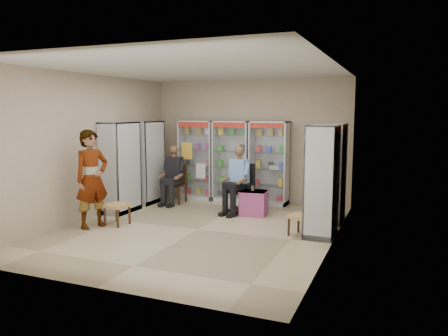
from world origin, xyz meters
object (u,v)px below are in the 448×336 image
at_px(cabinet_back_right, 269,163).
at_px(seated_shopkeeper, 240,182).
at_px(standing_man, 92,179).
at_px(cabinet_left_near, 120,167).
at_px(woven_stool_a, 301,225).
at_px(woven_stool_b, 117,214).
at_px(cabinet_right_far, 331,173).
at_px(pink_trunk, 254,203).
at_px(cabinet_back_left, 198,160).
at_px(wooden_chair, 176,184).
at_px(cabinet_left_far, 147,162).
at_px(cabinet_back_mid, 232,161).
at_px(office_chair, 241,188).
at_px(cabinet_right_near, 322,181).

xyz_separation_m(cabinet_back_right, seated_shopkeeper, (-0.33, -1.15, -0.31)).
bearing_deg(standing_man, cabinet_back_right, -16.85).
relative_size(cabinet_left_near, woven_stool_a, 5.26).
bearing_deg(seated_shopkeeper, woven_stool_b, -117.74).
height_order(cabinet_right_far, woven_stool_a, cabinet_right_far).
height_order(cabinet_left_near, pink_trunk, cabinet_left_near).
height_order(cabinet_back_left, cabinet_right_far, same).
relative_size(wooden_chair, woven_stool_b, 2.23).
xyz_separation_m(cabinet_left_far, cabinet_left_near, (0.00, -1.10, 0.00)).
bearing_deg(cabinet_back_right, wooden_chair, -161.25).
xyz_separation_m(cabinet_back_mid, woven_stool_a, (2.25, -2.41, -0.81)).
relative_size(cabinet_left_far, office_chair, 1.83).
height_order(cabinet_back_right, wooden_chair, cabinet_back_right).
xyz_separation_m(cabinet_back_left, wooden_chair, (-0.25, -0.73, -0.53)).
bearing_deg(wooden_chair, pink_trunk, -12.30).
relative_size(cabinet_right_near, pink_trunk, 3.66).
distance_m(seated_shopkeeper, woven_stool_b, 2.71).
height_order(cabinet_right_near, seated_shopkeeper, cabinet_right_near).
distance_m(wooden_chair, standing_man, 2.68).
relative_size(cabinet_back_right, standing_man, 1.06).
distance_m(cabinet_right_near, cabinet_left_near, 4.46).
distance_m(cabinet_right_far, office_chair, 2.01).
relative_size(cabinet_left_far, seated_shopkeeper, 1.44).
distance_m(pink_trunk, woven_stool_b, 2.89).
bearing_deg(cabinet_back_left, pink_trunk, -32.10).
relative_size(cabinet_back_mid, woven_stool_a, 5.26).
relative_size(woven_stool_a, standing_man, 0.20).
distance_m(wooden_chair, woven_stool_a, 3.85).
xyz_separation_m(cabinet_left_near, woven_stool_a, (4.13, -0.38, -0.81)).
height_order(cabinet_back_left, office_chair, cabinet_back_left).
bearing_deg(pink_trunk, cabinet_back_left, 147.90).
height_order(cabinet_back_left, cabinet_back_right, same).
distance_m(cabinet_back_right, pink_trunk, 1.41).
distance_m(cabinet_back_right, woven_stool_a, 2.85).
bearing_deg(pink_trunk, cabinet_right_far, 2.56).
height_order(cabinet_left_far, cabinet_left_near, same).
bearing_deg(cabinet_right_near, cabinet_left_near, 87.43).
height_order(office_chair, standing_man, standing_man).
relative_size(seated_shopkeeper, woven_stool_a, 3.65).
bearing_deg(cabinet_right_far, standing_man, 117.88).
xyz_separation_m(cabinet_back_right, pink_trunk, (0.02, -1.20, -0.74)).
bearing_deg(woven_stool_b, cabinet_right_far, 26.09).
bearing_deg(cabinet_back_mid, seated_shopkeeper, -61.65).
xyz_separation_m(cabinet_back_right, cabinet_right_far, (1.63, -1.13, 0.00)).
height_order(cabinet_back_left, seated_shopkeeper, cabinet_back_left).
xyz_separation_m(cabinet_back_right, standing_man, (-2.55, -3.34, -0.06)).
distance_m(cabinet_left_far, pink_trunk, 2.95).
height_order(cabinet_left_far, pink_trunk, cabinet_left_far).
relative_size(cabinet_left_far, woven_stool_b, 4.75).
relative_size(cabinet_back_left, cabinet_left_near, 1.00).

